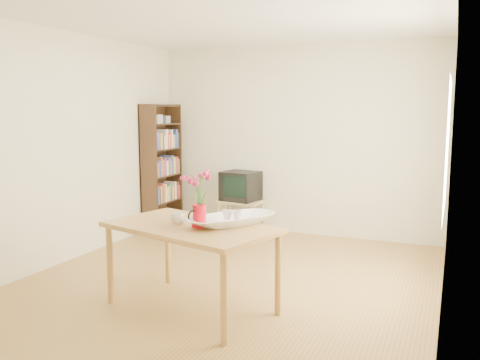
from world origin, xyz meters
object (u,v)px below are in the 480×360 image
at_px(mug, 178,218).
at_px(bowl, 232,196).
at_px(pitcher, 199,216).
at_px(television, 241,185).
at_px(table, 191,234).

xyz_separation_m(mug, bowl, (0.45, 0.13, 0.20)).
distance_m(pitcher, mug, 0.23).
relative_size(mug, bowl, 0.22).
distance_m(pitcher, television, 2.90).
xyz_separation_m(table, bowl, (0.32, 0.14, 0.33)).
xyz_separation_m(pitcher, television, (-0.80, 2.79, -0.17)).
bearing_deg(table, mug, -168.52).
xyz_separation_m(bowl, television, (-1.02, 2.62, -0.33)).
xyz_separation_m(pitcher, bowl, (0.22, 0.17, 0.16)).
height_order(table, television, television).
relative_size(pitcher, mug, 1.74).
relative_size(pitcher, television, 0.38).
bearing_deg(table, television, 119.49).
height_order(bowl, television, bowl).
distance_m(pitcher, bowl, 0.32).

